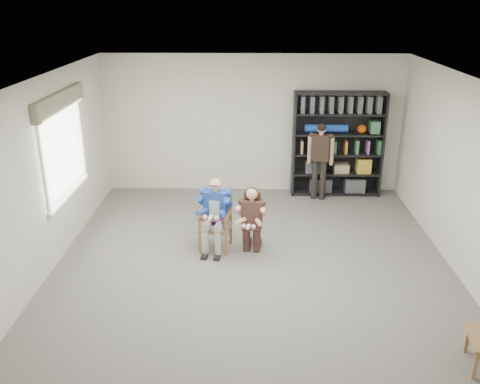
# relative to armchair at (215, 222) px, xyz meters

# --- Properties ---
(room_shell) EXTENTS (6.00, 7.00, 2.80)m
(room_shell) POSITION_rel_armchair_xyz_m (0.60, -0.77, 0.94)
(room_shell) COLOR beige
(room_shell) RESTS_ON ground
(floor) EXTENTS (6.00, 7.00, 0.01)m
(floor) POSITION_rel_armchair_xyz_m (0.60, -0.77, -0.46)
(floor) COLOR slate
(floor) RESTS_ON ground
(window_left) EXTENTS (0.16, 2.00, 1.75)m
(window_left) POSITION_rel_armchair_xyz_m (-2.35, 0.23, 1.17)
(window_left) COLOR white
(window_left) RESTS_ON room_shell
(armchair) EXTENTS (0.61, 0.59, 0.92)m
(armchair) POSITION_rel_armchair_xyz_m (0.00, 0.00, 0.00)
(armchair) COLOR olive
(armchair) RESTS_ON floor
(seated_man) EXTENTS (0.62, 0.79, 1.20)m
(seated_man) POSITION_rel_armchair_xyz_m (0.00, 0.00, 0.14)
(seated_man) COLOR navy
(seated_man) RESTS_ON floor
(kneeling_woman) EXTENTS (0.57, 0.80, 1.09)m
(kneeling_woman) POSITION_rel_armchair_xyz_m (0.58, -0.12, 0.09)
(kneeling_woman) COLOR #3A211E
(kneeling_woman) RESTS_ON floor
(bookshelf) EXTENTS (1.80, 0.38, 2.10)m
(bookshelf) POSITION_rel_armchair_xyz_m (2.30, 2.51, 0.59)
(bookshelf) COLOR black
(bookshelf) RESTS_ON floor
(standing_man) EXTENTS (0.53, 0.37, 1.57)m
(standing_man) POSITION_rel_armchair_xyz_m (1.92, 2.20, 0.32)
(standing_man) COLOR black
(standing_man) RESTS_ON floor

